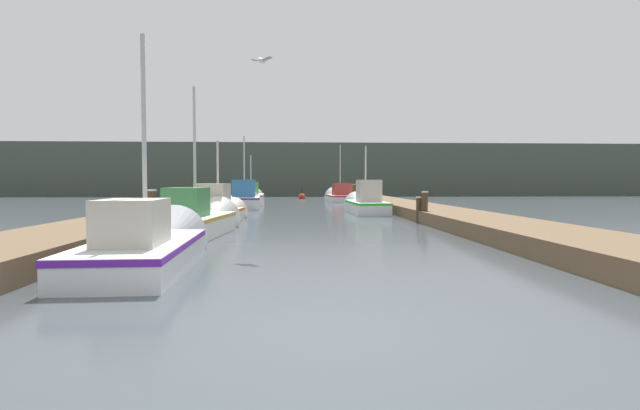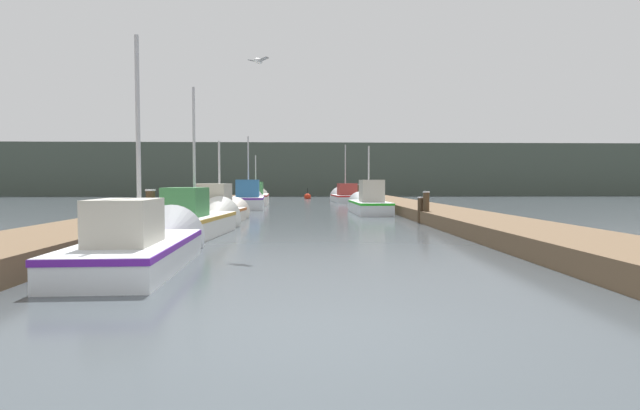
# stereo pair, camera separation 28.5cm
# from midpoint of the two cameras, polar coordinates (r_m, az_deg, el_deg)

# --- Properties ---
(ground_plane) EXTENTS (200.00, 200.00, 0.00)m
(ground_plane) POSITION_cam_midpoint_polar(r_m,az_deg,el_deg) (5.13, 0.47, -14.81)
(ground_plane) COLOR #3D4449
(dock_left) EXTENTS (2.47, 40.00, 0.45)m
(dock_left) POSITION_cam_midpoint_polar(r_m,az_deg,el_deg) (21.60, -16.35, -0.92)
(dock_left) COLOR brown
(dock_left) RESTS_ON ground_plane
(dock_right) EXTENTS (2.47, 40.00, 0.45)m
(dock_right) POSITION_cam_midpoint_polar(r_m,az_deg,el_deg) (21.71, 13.30, -0.86)
(dock_right) COLOR brown
(dock_right) RESTS_ON ground_plane
(distant_shore_ridge) EXTENTS (120.00, 16.00, 5.76)m
(distant_shore_ridge) POSITION_cam_midpoint_polar(r_m,az_deg,el_deg) (61.68, -1.89, 3.92)
(distant_shore_ridge) COLOR #424C42
(distant_shore_ridge) RESTS_ON ground_plane
(fishing_boat_0) EXTENTS (1.76, 4.98, 4.66)m
(fishing_boat_0) POSITION_cam_midpoint_polar(r_m,az_deg,el_deg) (9.88, -18.66, -4.28)
(fishing_boat_0) COLOR silver
(fishing_boat_0) RESTS_ON ground_plane
(fishing_boat_1) EXTENTS (2.06, 5.11, 4.71)m
(fishing_boat_1) POSITION_cam_midpoint_polar(r_m,az_deg,el_deg) (15.20, -13.16, -1.66)
(fishing_boat_1) COLOR silver
(fishing_boat_1) RESTS_ON ground_plane
(fishing_boat_2) EXTENTS (1.75, 4.98, 3.45)m
(fishing_boat_2) POSITION_cam_midpoint_polar(r_m,az_deg,el_deg) (19.23, -10.82, -0.68)
(fishing_boat_2) COLOR silver
(fishing_boat_2) RESTS_ON ground_plane
(fishing_boat_3) EXTENTS (1.64, 5.48, 3.70)m
(fishing_boat_3) POSITION_cam_midpoint_polar(r_m,az_deg,el_deg) (24.73, 5.83, 0.18)
(fishing_boat_3) COLOR silver
(fishing_boat_3) RESTS_ON ground_plane
(fishing_boat_4) EXTENTS (2.03, 5.41, 4.63)m
(fishing_boat_4) POSITION_cam_midpoint_polar(r_m,az_deg,el_deg) (29.36, -7.88, 0.64)
(fishing_boat_4) COLOR silver
(fishing_boat_4) RESTS_ON ground_plane
(fishing_boat_5) EXTENTS (1.87, 5.45, 3.80)m
(fishing_boat_5) POSITION_cam_midpoint_polar(r_m,az_deg,el_deg) (34.58, -7.10, 0.93)
(fishing_boat_5) COLOR silver
(fishing_boat_5) RESTS_ON ground_plane
(fishing_boat_6) EXTENTS (2.08, 5.80, 4.96)m
(fishing_boat_6) POSITION_cam_midpoint_polar(r_m,az_deg,el_deg) (38.96, 3.01, 1.02)
(fishing_boat_6) COLOR silver
(fishing_boat_6) RESTS_ON ground_plane
(mooring_piling_0) EXTENTS (0.34, 0.34, 1.35)m
(mooring_piling_0) POSITION_cam_midpoint_polar(r_m,az_deg,el_deg) (40.20, 4.66, 1.44)
(mooring_piling_0) COLOR #473523
(mooring_piling_0) RESTS_ON ground_plane
(mooring_piling_1) EXTENTS (0.24, 0.24, 0.97)m
(mooring_piling_1) POSITION_cam_midpoint_polar(r_m,az_deg,el_deg) (18.98, 11.82, -0.54)
(mooring_piling_1) COLOR #473523
(mooring_piling_1) RESTS_ON ground_plane
(mooring_piling_2) EXTENTS (0.29, 0.29, 1.33)m
(mooring_piling_2) POSITION_cam_midpoint_polar(r_m,az_deg,el_deg) (14.42, -18.24, -0.92)
(mooring_piling_2) COLOR #473523
(mooring_piling_2) RESTS_ON ground_plane
(mooring_piling_3) EXTENTS (0.26, 0.26, 1.18)m
(mooring_piling_3) POSITION_cam_midpoint_polar(r_m,az_deg,el_deg) (18.81, 12.46, -0.26)
(mooring_piling_3) COLOR #473523
(mooring_piling_3) RESTS_ON ground_plane
(channel_buoy) EXTENTS (0.62, 0.62, 1.12)m
(channel_buoy) POSITION_cam_midpoint_polar(r_m,az_deg,el_deg) (45.22, -1.25, 0.95)
(channel_buoy) COLOR red
(channel_buoy) RESTS_ON ground_plane
(seagull_lead) EXTENTS (0.52, 0.40, 0.12)m
(seagull_lead) POSITION_cam_midpoint_polar(r_m,az_deg,el_deg) (12.21, -6.37, 16.07)
(seagull_lead) COLOR white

